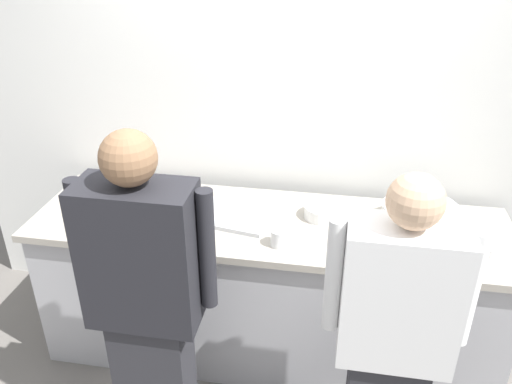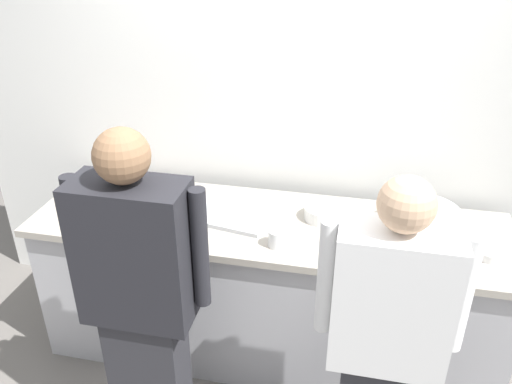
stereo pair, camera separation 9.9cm
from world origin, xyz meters
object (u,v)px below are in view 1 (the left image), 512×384
ramekin_green_sauce (490,250)px  chefs_knife (83,216)px  squeeze_bottle_primary (99,189)px  mixing_bowl_steel (420,217)px  sheet_tray (224,214)px  plate_stack_front (323,211)px  deli_cup (279,238)px  chef_center (393,340)px  ramekin_yellow_sauce (148,211)px  chef_near_left (147,302)px

ramekin_green_sauce → chefs_knife: (-2.14, -0.01, -0.02)m
ramekin_green_sauce → squeeze_bottle_primary: bearing=175.4°
mixing_bowl_steel → sheet_tray: 1.05m
plate_stack_front → ramekin_green_sauce: 0.86m
chefs_knife → deli_cup: bearing=-4.7°
plate_stack_front → squeeze_bottle_primary: size_ratio=1.17×
chef_center → sheet_tray: (-0.88, 0.75, 0.08)m
sheet_tray → ramekin_green_sauce: 1.38m
ramekin_yellow_sauce → squeeze_bottle_primary: bearing=165.4°
plate_stack_front → chefs_knife: size_ratio=0.76×
sheet_tray → ramekin_yellow_sauce: ramekin_yellow_sauce is taller
chef_near_left → sheet_tray: 0.78m
chef_near_left → squeeze_bottle_primary: bearing=125.9°
chef_center → squeeze_bottle_primary: chef_center is taller
chef_center → ramekin_green_sauce: 0.79m
plate_stack_front → ramekin_yellow_sauce: bearing=-172.0°
plate_stack_front → mixing_bowl_steel: (0.51, -0.03, 0.03)m
mixing_bowl_steel → chefs_knife: (-1.82, -0.20, -0.06)m
chef_near_left → squeeze_bottle_primary: chef_near_left is taller
chef_center → chef_near_left: bearing=-179.6°
chefs_knife → sheet_tray: bearing=10.9°
ramekin_yellow_sauce → mixing_bowl_steel: bearing=4.2°
sheet_tray → ramekin_green_sauce: bearing=-5.8°
squeeze_bottle_primary → chefs_knife: squeeze_bottle_primary is taller
plate_stack_front → ramekin_yellow_sauce: 0.97m
chef_near_left → plate_stack_front: chef_near_left is taller
squeeze_bottle_primary → chefs_knife: (-0.02, -0.18, -0.08)m
chef_near_left → deli_cup: chef_near_left is taller
chefs_knife → chef_center: bearing=-20.2°
chef_near_left → sheet_tray: (0.17, 0.76, 0.02)m
squeeze_bottle_primary → ramekin_green_sauce: size_ratio=1.92×
mixing_bowl_steel → deli_cup: size_ratio=4.39×
mixing_bowl_steel → ramekin_green_sauce: mixing_bowl_steel is taller
chef_near_left → chef_center: chef_near_left is taller
mixing_bowl_steel → ramekin_green_sauce: size_ratio=4.30×
mixing_bowl_steel → squeeze_bottle_primary: (-1.80, -0.02, 0.02)m
mixing_bowl_steel → ramekin_yellow_sauce: mixing_bowl_steel is taller
chefs_knife → ramekin_yellow_sauce: bearing=15.3°
squeeze_bottle_primary → chef_center: bearing=-25.9°
chef_center → chefs_knife: bearing=159.8°
chef_near_left → plate_stack_front: (0.71, 0.84, 0.05)m
chef_center → squeeze_bottle_primary: (-1.62, 0.79, 0.15)m
mixing_bowl_steel → sheet_tray: mixing_bowl_steel is taller
sheet_tray → deli_cup: bearing=-35.0°
ramekin_green_sauce → deli_cup: size_ratio=1.02×
plate_stack_front → squeeze_bottle_primary: bearing=-177.7°
mixing_bowl_steel → ramekin_green_sauce: (0.32, -0.19, -0.04)m
deli_cup → chefs_knife: bearing=175.3°
ramekin_yellow_sauce → sheet_tray: bearing=7.1°
deli_cup → ramekin_green_sauce: bearing=5.5°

